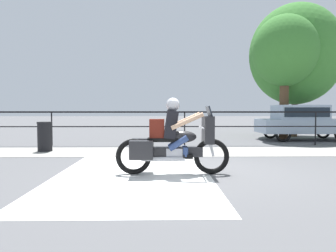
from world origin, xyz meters
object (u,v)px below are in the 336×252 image
object	(u,v)px
trash_bin	(45,137)
tree_behind_sign	(285,52)
tree_behind_car	(296,55)
motorcycle	(172,141)
parked_car	(302,120)

from	to	relation	value
trash_bin	tree_behind_sign	xyz separation A→B (m)	(9.45, 4.14, 3.52)
tree_behind_sign	tree_behind_car	world-z (taller)	tree_behind_car
trash_bin	tree_behind_sign	bearing A→B (deg)	23.65
motorcycle	tree_behind_car	distance (m)	12.09
tree_behind_car	tree_behind_sign	bearing A→B (deg)	-125.70
parked_car	tree_behind_car	xyz separation A→B (m)	(0.45, 1.99, 3.24)
tree_behind_sign	trash_bin	bearing A→B (deg)	-156.35
motorcycle	parked_car	world-z (taller)	motorcycle
trash_bin	tree_behind_sign	world-z (taller)	tree_behind_sign
trash_bin	tree_behind_car	xyz separation A→B (m)	(10.58, 5.72, 3.65)
tree_behind_sign	motorcycle	bearing A→B (deg)	-123.92
parked_car	trash_bin	xyz separation A→B (m)	(-10.14, -3.73, -0.41)
motorcycle	parked_car	bearing A→B (deg)	51.17
trash_bin	tree_behind_sign	distance (m)	10.90
motorcycle	tree_behind_sign	world-z (taller)	tree_behind_sign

